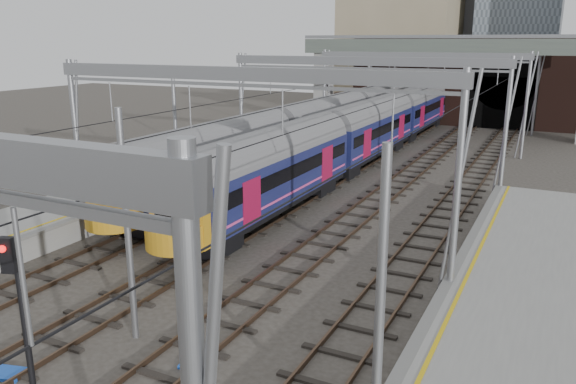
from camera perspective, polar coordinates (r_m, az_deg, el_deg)
The scene contains 11 objects.
ground at distance 17.12m, azimuth -19.77°, elevation -16.66°, with size 160.00×160.00×0.00m, color #38332D.
tracks at distance 28.44m, azimuth 2.30°, elevation -2.77°, with size 14.40×80.00×0.22m.
overhead_line at distance 33.16m, azimuth 7.12°, elevation 11.24°, with size 16.80×80.00×8.00m.
retaining_wall at distance 62.55m, azimuth 17.84°, elevation 10.39°, with size 28.00×2.75×9.00m.
overbridge at distance 56.81m, azimuth 15.68°, elevation 13.11°, with size 28.00×3.00×9.25m.
train_main at distance 49.39m, azimuth 11.04°, elevation 7.48°, with size 2.66×61.50×4.62m.
train_second at distance 43.93m, azimuth 3.38°, elevation 6.77°, with size 2.62×45.42×4.56m.
signal_near_centre at distance 14.48m, azimuth -25.61°, elevation -10.28°, with size 0.37×0.46×4.59m.
equip_cover_a at distance 17.67m, azimuth -26.58°, elevation -16.17°, with size 0.88×0.62×0.10m, color blue.
equip_cover_b at distance 24.07m, azimuth -9.09°, elevation -6.28°, with size 0.88×0.62×0.10m, color blue.
equip_cover_c at distance 16.57m, azimuth -9.40°, elevation -16.84°, with size 0.82×0.58×0.10m, color blue.
Camera 1 is at (11.03, -9.71, 8.78)m, focal length 35.00 mm.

